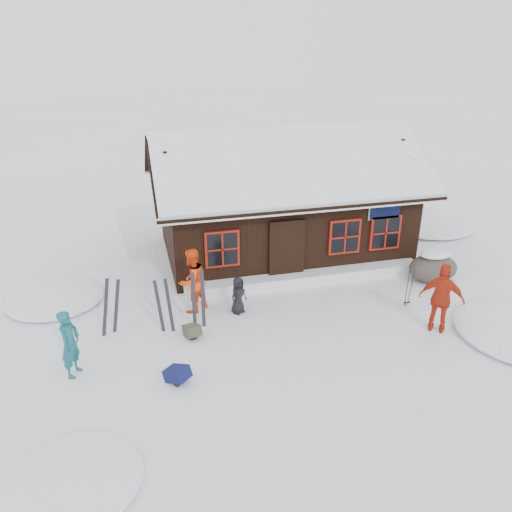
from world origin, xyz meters
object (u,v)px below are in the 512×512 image
(boulder, at_px, (433,267))
(backpack_blue, at_px, (178,376))
(skier_crouched, at_px, (238,295))
(backpack_olive, at_px, (192,333))
(skier_teal, at_px, (70,344))
(skier_orange_right, at_px, (442,299))
(ski_poles, at_px, (409,288))
(ski_pair_left, at_px, (111,307))
(skier_orange_left, at_px, (192,281))

(boulder, height_order, backpack_blue, boulder)
(skier_crouched, relative_size, backpack_olive, 2.20)
(skier_teal, relative_size, skier_crouched, 1.51)
(backpack_blue, bearing_deg, backpack_olive, 29.22)
(boulder, relative_size, backpack_blue, 3.01)
(skier_orange_right, bearing_deg, ski_poles, -48.77)
(skier_crouched, xyz_separation_m, backpack_olive, (-1.42, -0.92, -0.41))
(skier_teal, distance_m, backpack_olive, 3.02)
(backpack_blue, bearing_deg, ski_pair_left, 77.13)
(skier_crouched, bearing_deg, skier_orange_left, 125.65)
(skier_crouched, bearing_deg, backpack_blue, -160.80)
(skier_orange_left, relative_size, backpack_olive, 3.77)
(backpack_blue, distance_m, backpack_olive, 1.81)
(skier_orange_right, bearing_deg, backpack_olive, 27.87)
(skier_orange_left, distance_m, skier_crouched, 1.34)
(skier_orange_left, height_order, backpack_blue, skier_orange_left)
(skier_orange_right, distance_m, ski_poles, 1.49)
(skier_teal, xyz_separation_m, ski_poles, (9.04, 0.97, -0.28))
(skier_orange_left, distance_m, backpack_olive, 1.60)
(skier_orange_left, xyz_separation_m, skier_orange_right, (6.04, -2.68, 0.02))
(skier_orange_right, distance_m, ski_pair_left, 8.46)
(skier_teal, relative_size, backpack_olive, 3.32)
(ski_pair_left, xyz_separation_m, ski_poles, (8.17, -0.59, -0.23))
(skier_orange_left, bearing_deg, skier_crouched, 121.87)
(boulder, xyz_separation_m, backpack_blue, (-8.36, -3.06, -0.32))
(boulder, xyz_separation_m, ski_poles, (-1.57, -1.22, 0.07))
(skier_orange_right, relative_size, skier_crouched, 1.76)
(skier_crouched, relative_size, boulder, 0.70)
(skier_orange_left, bearing_deg, skier_teal, -1.42)
(boulder, relative_size, backpack_olive, 3.16)
(skier_crouched, bearing_deg, ski_pair_left, 149.87)
(skier_orange_left, bearing_deg, backpack_olive, 43.15)
(skier_orange_left, height_order, skier_crouched, skier_orange_left)
(boulder, xyz_separation_m, ski_pair_left, (-9.74, -0.64, 0.30))
(ski_poles, bearing_deg, skier_orange_left, 168.21)
(skier_teal, xyz_separation_m, ski_pair_left, (0.87, 1.55, -0.05))
(skier_orange_right, distance_m, boulder, 3.10)
(skier_orange_left, relative_size, backpack_blue, 3.59)
(ski_pair_left, relative_size, backpack_olive, 3.29)
(skier_teal, height_order, skier_crouched, skier_teal)
(ski_pair_left, bearing_deg, skier_teal, -118.70)
(skier_teal, distance_m, ski_poles, 9.09)
(ski_poles, bearing_deg, backpack_blue, -164.82)
(skier_crouched, distance_m, boulder, 6.38)
(backpack_blue, bearing_deg, ski_poles, -27.33)
(skier_teal, xyz_separation_m, skier_crouched, (4.24, 1.77, -0.28))
(skier_teal, relative_size, ski_pair_left, 1.01)
(backpack_olive, bearing_deg, skier_orange_left, 68.31)
(skier_orange_left, xyz_separation_m, ski_pair_left, (-2.17, -0.67, -0.16))
(ski_pair_left, relative_size, ski_poles, 1.41)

